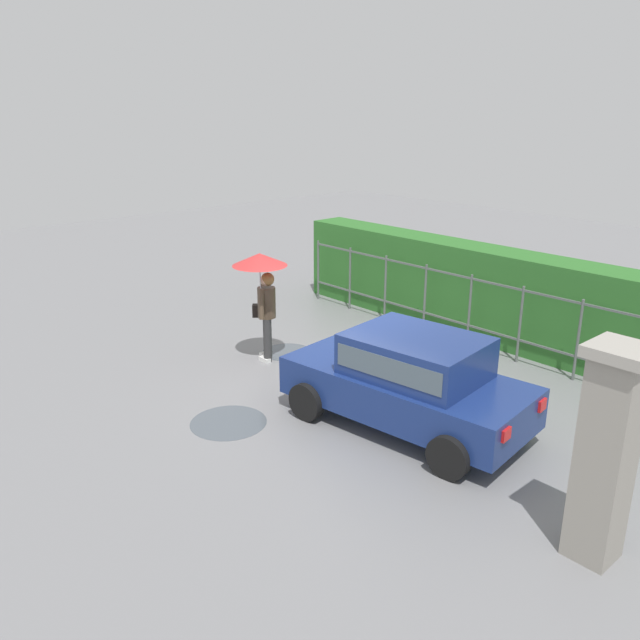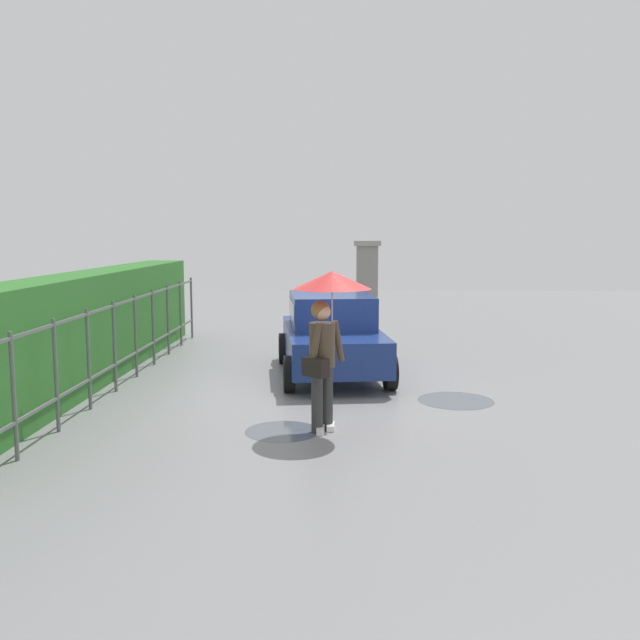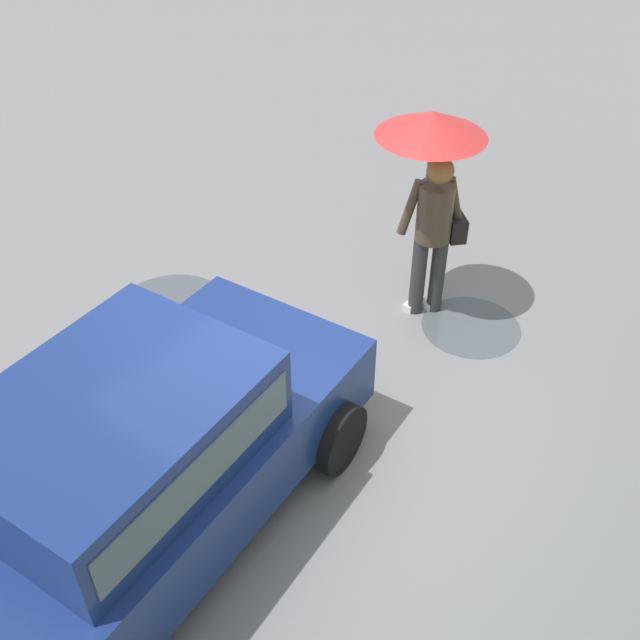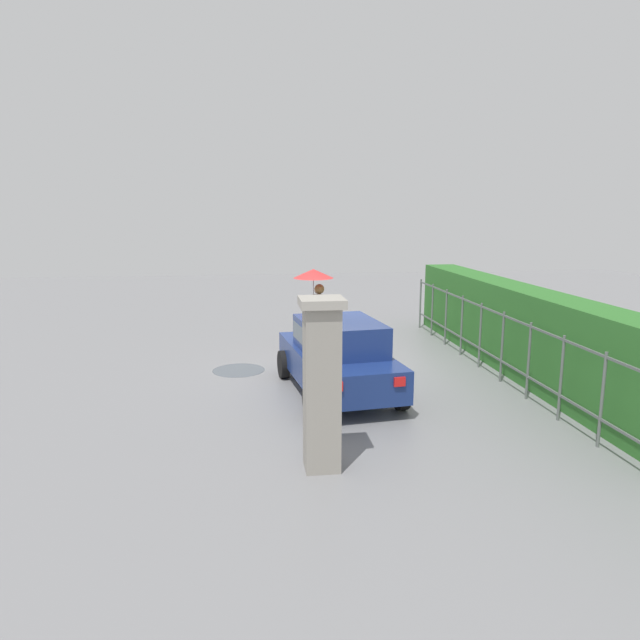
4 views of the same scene
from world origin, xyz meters
name	(u,v)px [view 4 (image 4 of 4)]	position (x,y,z in m)	size (l,w,h in m)	color
ground_plane	(336,372)	(0.00, 0.00, 0.00)	(40.00, 40.00, 0.00)	slate
car	(338,354)	(1.52, -0.21, 0.80)	(3.89, 2.23, 1.48)	navy
pedestrian	(315,289)	(-2.07, -0.22, 1.59)	(1.02, 1.02, 2.11)	#333333
gate_pillar	(322,383)	(4.78, -0.97, 1.24)	(0.60, 0.60, 2.42)	gray
fence_section	(491,338)	(0.62, 3.32, 0.82)	(10.32, 0.05, 1.50)	#59605B
hedge_row	(523,331)	(0.62, 4.06, 0.95)	(11.27, 0.90, 1.90)	#2D6B28
puddle_near	(239,370)	(-0.39, -2.18, 0.00)	(1.18, 1.18, 0.00)	#4C545B
puddle_far	(338,349)	(-2.12, 0.38, 0.00)	(0.99, 0.99, 0.00)	#4C545B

